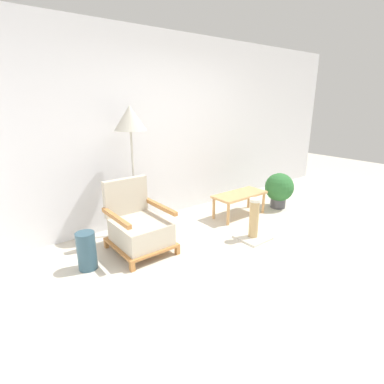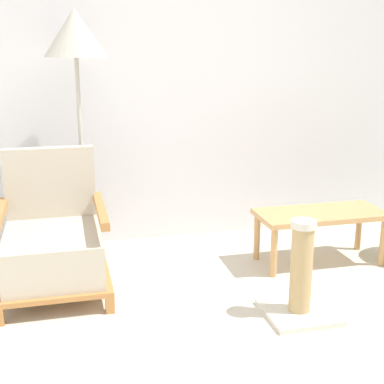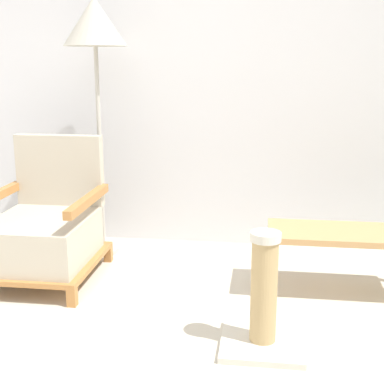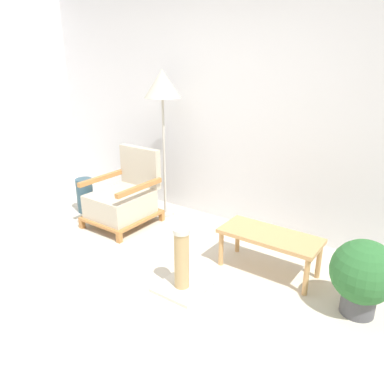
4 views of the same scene
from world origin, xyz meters
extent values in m
plane|color=beige|center=(0.00, 0.00, 0.00)|extent=(14.00, 14.00, 0.00)
cube|color=silver|center=(0.00, 2.04, 1.35)|extent=(8.00, 0.06, 2.70)
cube|color=#B2753D|center=(-0.65, 0.84, 0.05)|extent=(0.05, 0.05, 0.10)
cube|color=#B2753D|center=(-1.25, 1.52, 0.05)|extent=(0.05, 0.05, 0.10)
cube|color=#B2753D|center=(-0.65, 1.52, 0.05)|extent=(0.05, 0.05, 0.10)
cube|color=#B2753D|center=(-0.95, 1.18, 0.11)|extent=(0.65, 0.74, 0.03)
cube|color=#BCB29E|center=(-0.95, 1.16, 0.26)|extent=(0.57, 0.64, 0.26)
cube|color=#BCB29E|center=(-0.95, 1.51, 0.62)|extent=(0.57, 0.08, 0.46)
cube|color=#B2753D|center=(-0.66, 1.18, 0.51)|extent=(0.05, 0.68, 0.05)
cylinder|color=#B7B2A8|center=(-0.74, 1.70, 0.01)|extent=(0.21, 0.21, 0.03)
cylinder|color=#B7B2A8|center=(-0.74, 1.70, 0.71)|extent=(0.03, 0.03, 1.38)
cone|color=#B2AD9E|center=(-0.74, 1.70, 1.55)|extent=(0.41, 0.41, 0.30)
cube|color=tan|center=(0.84, 1.24, 0.35)|extent=(0.88, 0.39, 0.04)
cylinder|color=tan|center=(0.44, 1.08, 0.17)|extent=(0.04, 0.04, 0.34)
cylinder|color=tan|center=(1.24, 1.08, 0.17)|extent=(0.04, 0.04, 0.34)
cylinder|color=tan|center=(0.44, 1.39, 0.17)|extent=(0.04, 0.04, 0.34)
cylinder|color=tan|center=(1.24, 1.39, 0.17)|extent=(0.04, 0.04, 0.34)
cube|color=beige|center=(0.38, 0.56, 0.01)|extent=(0.39, 0.39, 0.03)
cylinder|color=tan|center=(0.38, 0.56, 0.28)|extent=(0.12, 0.12, 0.49)
cylinder|color=beige|center=(0.38, 0.56, 0.54)|extent=(0.14, 0.14, 0.04)
camera|label=1|loc=(-2.51, -1.79, 1.78)|focal=28.00mm
camera|label=2|loc=(-0.86, -1.96, 1.46)|focal=50.00mm
camera|label=3|loc=(0.37, -1.75, 1.30)|focal=50.00mm
camera|label=4|loc=(2.01, -1.56, 1.84)|focal=35.00mm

